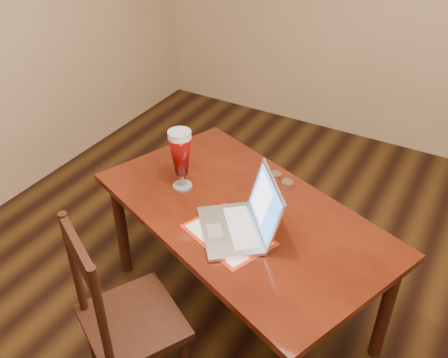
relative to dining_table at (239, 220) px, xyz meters
The scene contains 3 objects.
room_shell 1.25m from the dining_table, 40.27° to the right, with size 4.51×5.01×2.71m.
dining_table is the anchor object (origin of this frame).
dining_chair 0.70m from the dining_table, 106.59° to the right, with size 0.55×0.54×0.97m.
Camera 1 is at (0.49, -1.33, 2.16)m, focal length 40.00 mm.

